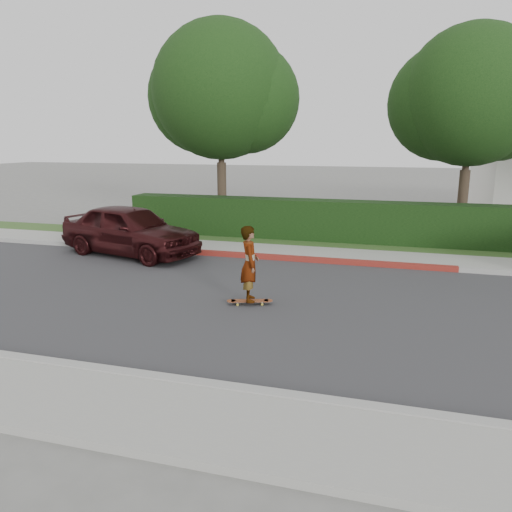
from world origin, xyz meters
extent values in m
plane|color=slate|center=(0.00, 0.00, 0.00)|extent=(120.00, 120.00, 0.00)
cube|color=#2D2D30|center=(0.00, 0.00, 0.01)|extent=(60.00, 8.00, 0.01)
cube|color=#9E9E99|center=(0.00, -4.10, 0.07)|extent=(60.00, 0.20, 0.15)
cube|color=gray|center=(0.00, -5.00, 0.06)|extent=(60.00, 1.60, 0.12)
cube|color=#9E9E99|center=(0.00, 4.10, 0.07)|extent=(60.00, 0.20, 0.15)
cube|color=maroon|center=(-5.00, 4.10, 0.08)|extent=(12.00, 0.21, 0.15)
cube|color=gray|center=(0.00, 5.00, 0.06)|extent=(60.00, 1.60, 0.12)
cube|color=#2D4C1E|center=(0.00, 6.60, 0.05)|extent=(60.00, 1.60, 0.10)
cube|color=black|center=(-3.00, 7.20, 0.75)|extent=(15.00, 1.00, 1.50)
sphere|color=#2D4C19|center=(-10.20, 6.80, 0.35)|extent=(0.90, 0.90, 0.90)
sphere|color=#2D4C19|center=(-9.60, 6.60, 0.30)|extent=(0.70, 0.70, 0.70)
cylinder|color=#33261C|center=(-7.50, 8.50, 1.35)|extent=(0.36, 0.36, 2.70)
cylinder|color=#33261C|center=(-7.50, 8.50, 3.38)|extent=(0.24, 0.24, 2.25)
sphere|color=black|center=(-7.50, 8.50, 5.40)|extent=(5.20, 5.20, 5.20)
sphere|color=black|center=(-8.30, 8.90, 5.20)|extent=(4.42, 4.42, 4.42)
sphere|color=black|center=(-6.60, 8.80, 5.10)|extent=(4.16, 4.16, 4.16)
cylinder|color=#33261C|center=(1.50, 9.00, 1.26)|extent=(0.36, 0.36, 2.52)
cylinder|color=#33261C|center=(1.50, 9.00, 3.15)|extent=(0.24, 0.24, 2.10)
sphere|color=black|center=(1.50, 9.00, 5.04)|extent=(4.80, 4.80, 4.80)
sphere|color=black|center=(0.70, 9.40, 4.84)|extent=(4.08, 4.08, 4.08)
sphere|color=black|center=(2.40, 9.30, 4.74)|extent=(3.84, 3.84, 3.84)
cylinder|color=#AE972F|center=(-3.98, -0.35, 0.04)|extent=(0.06, 0.05, 0.05)
cylinder|color=#AE972F|center=(-4.03, -0.20, 0.04)|extent=(0.06, 0.05, 0.05)
cylinder|color=#AE972F|center=(-3.46, -0.18, 0.04)|extent=(0.06, 0.05, 0.05)
cylinder|color=#AE972F|center=(-3.51, -0.03, 0.04)|extent=(0.06, 0.05, 0.05)
cube|color=silver|center=(-4.00, -0.27, 0.07)|extent=(0.09, 0.17, 0.02)
cube|color=silver|center=(-3.49, -0.11, 0.07)|extent=(0.09, 0.17, 0.02)
cube|color=maroon|center=(-3.74, -0.19, 0.09)|extent=(0.84, 0.44, 0.02)
cylinder|color=maroon|center=(-4.13, -0.31, 0.09)|extent=(0.25, 0.25, 0.02)
cylinder|color=maroon|center=(-3.36, -0.07, 0.09)|extent=(0.25, 0.25, 0.02)
imported|color=white|center=(-3.74, -0.19, 0.94)|extent=(0.59, 0.71, 1.67)
imported|color=#331011|center=(-8.78, 3.50, 0.81)|extent=(5.06, 3.07, 1.61)
camera|label=1|loc=(-0.72, -10.26, 3.57)|focal=35.00mm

